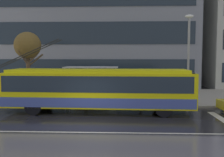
% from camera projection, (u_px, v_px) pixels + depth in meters
% --- Properties ---
extents(ground_plane, '(160.00, 160.00, 0.00)m').
position_uv_depth(ground_plane, '(84.00, 126.00, 13.32)').
color(ground_plane, black).
extents(sidewalk_slab, '(80.00, 10.00, 0.14)m').
position_uv_depth(sidewalk_slab, '(100.00, 96.00, 23.24)').
color(sidewalk_slab, gray).
rests_on(sidewalk_slab, ground_plane).
extents(crosswalk_stripe_edge_near, '(0.44, 4.40, 0.01)m').
position_uv_depth(crosswalk_stripe_edge_near, '(224.00, 120.00, 14.47)').
color(crosswalk_stripe_edge_near, beige).
rests_on(crosswalk_stripe_edge_near, ground_plane).
extents(lane_centre_line, '(72.00, 0.14, 0.01)m').
position_uv_depth(lane_centre_line, '(80.00, 132.00, 12.12)').
color(lane_centre_line, silver).
rests_on(lane_centre_line, ground_plane).
extents(trolleybus, '(12.74, 2.94, 4.66)m').
position_uv_depth(trolleybus, '(98.00, 88.00, 16.53)').
color(trolleybus, yellow).
rests_on(trolleybus, ground_plane).
extents(bus_shelter, '(4.04, 1.89, 2.64)m').
position_uv_depth(bus_shelter, '(92.00, 75.00, 20.08)').
color(bus_shelter, gray).
rests_on(bus_shelter, sidewalk_slab).
extents(pedestrian_at_shelter, '(1.49, 1.49, 1.93)m').
position_uv_depth(pedestrian_at_shelter, '(140.00, 81.00, 20.10)').
color(pedestrian_at_shelter, '#232430').
rests_on(pedestrian_at_shelter, sidewalk_slab).
extents(pedestrian_approaching_curb, '(1.28, 1.28, 2.05)m').
position_uv_depth(pedestrian_approaching_curb, '(84.00, 80.00, 20.40)').
color(pedestrian_approaching_curb, '#47584E').
rests_on(pedestrian_approaching_curb, sidewalk_slab).
extents(street_lamp, '(0.60, 0.32, 6.30)m').
position_uv_depth(street_lamp, '(189.00, 52.00, 18.20)').
color(street_lamp, gray).
rests_on(street_lamp, sidewalk_slab).
extents(street_tree_bare, '(2.14, 2.14, 5.39)m').
position_uv_depth(street_tree_bare, '(28.00, 47.00, 20.88)').
color(street_tree_bare, brown).
rests_on(street_tree_bare, sidewalk_slab).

